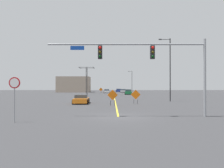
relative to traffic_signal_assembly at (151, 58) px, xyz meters
name	(u,v)px	position (x,y,z in m)	size (l,w,h in m)	color
ground	(119,117)	(-2.54, 0.01, -4.70)	(215.28, 215.28, 0.00)	#38383A
road_centre_stripe	(114,93)	(-2.54, 59.81, -4.69)	(0.16, 119.60, 0.01)	yellow
traffic_signal_assembly	(151,58)	(0.00, 0.00, 0.00)	(12.61, 0.44, 6.21)	gray
stop_sign	(15,91)	(-9.58, -2.72, -2.56)	(0.76, 0.07, 3.05)	gray
street_lamp_mid_right	(170,67)	(6.09, 17.36, 0.72)	(1.87, 0.24, 9.98)	black
street_lamp_near_right	(132,80)	(5.17, 73.84, 0.01)	(1.69, 0.24, 8.62)	black
street_lamp_near_left	(88,78)	(-9.75, 41.58, -0.23)	(4.11, 0.24, 7.38)	black
street_lamp_far_right	(87,77)	(-11.17, 51.44, 0.37)	(4.78, 0.24, 8.43)	black
construction_sign_left_lane	(136,95)	(0.17, 12.19, -3.50)	(1.32, 0.11, 1.93)	orange
construction_sign_left_shoulder	(102,90)	(-6.63, 53.17, -3.53)	(1.20, 0.24, 1.86)	orange
construction_sign_right_shoulder	(113,96)	(-2.96, 9.77, -3.46)	(1.30, 0.28, 1.98)	orange
car_white_mid	(107,91)	(-4.88, 58.97, -4.10)	(2.20, 4.52, 1.30)	white
car_blue_distant	(119,90)	(-0.44, 70.21, -4.09)	(2.19, 4.51, 1.28)	#1E389E
car_silver_passing	(124,91)	(0.96, 62.80, -4.09)	(2.18, 4.01, 1.29)	#B7BABF
car_green_near	(129,92)	(1.52, 44.36, -4.02)	(2.17, 4.46, 1.45)	#196B38
car_orange_approaching	(82,99)	(-7.32, 13.13, -4.14)	(2.27, 4.50, 1.19)	orange
roadside_building_west	(75,84)	(-17.68, 67.11, -1.75)	(12.00, 8.92, 5.90)	gray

